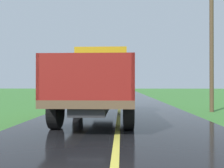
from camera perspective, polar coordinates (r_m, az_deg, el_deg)
banana_truck_near at (r=9.06m, az=-2.79°, el=0.53°), size 2.38×5.82×2.80m
utility_pole_roadside at (r=12.84m, az=23.29°, el=9.15°), size 1.83×0.20×6.36m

